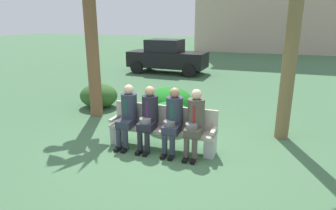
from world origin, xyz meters
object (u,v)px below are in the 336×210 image
object	(u,v)px
seated_man_centerleft	(149,115)
shrub_near_bench	(99,96)
seated_man_leftmost	(128,112)
seated_man_rightmost	(195,120)
parked_car_near	(167,56)
park_bench	(163,128)
seated_man_centerright	(173,117)
shrub_mid_lawn	(169,116)
shrub_far_lawn	(170,102)

from	to	relation	value
seated_man_centerleft	shrub_near_bench	distance (m)	3.54
seated_man_leftmost	seated_man_rightmost	xyz separation A→B (m)	(1.48, -0.00, 0.00)
parked_car_near	park_bench	bearing A→B (deg)	-71.12
seated_man_leftmost	seated_man_centerleft	size ratio (longest dim) A/B	1.00
park_bench	seated_man_centerright	bearing A→B (deg)	-25.58
shrub_near_bench	shrub_mid_lawn	xyz separation A→B (m)	(2.69, -1.06, -0.03)
shrub_near_bench	seated_man_leftmost	bearing A→B (deg)	-46.57
seated_man_centerleft	parked_car_near	world-z (taller)	parked_car_near
seated_man_centerleft	shrub_mid_lawn	distance (m)	1.31
shrub_mid_lawn	seated_man_centerright	bearing A→B (deg)	-67.67
seated_man_centerleft	seated_man_rightmost	xyz separation A→B (m)	(0.99, 0.00, 0.01)
park_bench	shrub_mid_lawn	size ratio (longest dim) A/B	2.12
seated_man_leftmost	park_bench	bearing A→B (deg)	9.51
seated_man_centerright	shrub_near_bench	size ratio (longest dim) A/B	1.15
seated_man_centerleft	seated_man_rightmost	distance (m)	0.99
seated_man_rightmost	shrub_far_lawn	size ratio (longest dim) A/B	1.01
seated_man_rightmost	seated_man_leftmost	bearing A→B (deg)	179.83
seated_man_centerleft	seated_man_rightmost	world-z (taller)	seated_man_rightmost
seated_man_rightmost	shrub_near_bench	bearing A→B (deg)	147.79
park_bench	seated_man_centerleft	size ratio (longest dim) A/B	1.71
seated_man_centerleft	shrub_far_lawn	xyz separation A→B (m)	(-0.27, 2.16, -0.32)
seated_man_rightmost	park_bench	bearing A→B (deg)	169.80
shrub_far_lawn	parked_car_near	world-z (taller)	parked_car_near
seated_man_centerleft	seated_man_centerright	xyz separation A→B (m)	(0.54, 0.00, 0.00)
shrub_mid_lawn	shrub_far_lawn	bearing A→B (deg)	108.28
park_bench	seated_man_centerleft	bearing A→B (deg)	-153.61
seated_man_leftmost	shrub_far_lawn	xyz separation A→B (m)	(0.21, 2.16, -0.33)
shrub_near_bench	seated_man_rightmost	bearing A→B (deg)	-32.21
seated_man_leftmost	seated_man_centerleft	xyz separation A→B (m)	(0.49, -0.01, -0.00)
seated_man_centerright	shrub_far_lawn	bearing A→B (deg)	110.63
park_bench	seated_man_leftmost	distance (m)	0.82
seated_man_rightmost	shrub_mid_lawn	bearing A→B (deg)	127.78
park_bench	shrub_near_bench	size ratio (longest dim) A/B	1.95
park_bench	seated_man_rightmost	distance (m)	0.80
park_bench	seated_man_rightmost	world-z (taller)	seated_man_rightmost
shrub_mid_lawn	shrub_near_bench	bearing A→B (deg)	158.50
seated_man_rightmost	parked_car_near	distance (m)	9.42
shrub_far_lawn	seated_man_centerright	bearing A→B (deg)	-69.37
seated_man_leftmost	shrub_near_bench	world-z (taller)	seated_man_leftmost
seated_man_rightmost	parked_car_near	xyz separation A→B (m)	(-3.65, 8.69, 0.09)
seated_man_centerright	seated_man_centerleft	bearing A→B (deg)	-179.90
shrub_near_bench	shrub_mid_lawn	bearing A→B (deg)	-21.50
park_bench	shrub_near_bench	bearing A→B (deg)	143.44
seated_man_leftmost	shrub_mid_lawn	bearing A→B (deg)	67.33
seated_man_centerleft	shrub_near_bench	world-z (taller)	seated_man_centerleft
seated_man_centerleft	seated_man_centerright	bearing A→B (deg)	0.10
park_bench	shrub_mid_lawn	world-z (taller)	park_bench
park_bench	seated_man_rightmost	bearing A→B (deg)	-10.20
seated_man_rightmost	seated_man_centerright	bearing A→B (deg)	-179.96
park_bench	seated_man_leftmost	size ratio (longest dim) A/B	1.72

